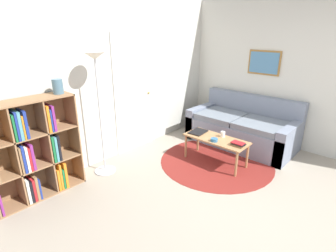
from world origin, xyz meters
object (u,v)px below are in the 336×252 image
at_px(couch, 243,128).
at_px(coffee_table, 216,141).
at_px(laptop, 198,132).
at_px(bookshelf, 27,154).
at_px(bowl, 214,140).
at_px(floor_lamp, 97,79).
at_px(cup, 223,134).
at_px(vase_on_shelf, 58,86).

relative_size(couch, coffee_table, 1.87).
bearing_deg(laptop, coffee_table, -91.23).
height_order(bookshelf, couch, bookshelf).
bearing_deg(couch, bowl, -175.43).
height_order(couch, bowl, couch).
bearing_deg(floor_lamp, bookshelf, 172.07).
bearing_deg(couch, bookshelf, 160.81).
xyz_separation_m(floor_lamp, couch, (2.37, -1.03, -1.11)).
xyz_separation_m(couch, cup, (-0.89, -0.09, 0.17)).
relative_size(floor_lamp, vase_on_shelf, 9.57).
xyz_separation_m(cup, vase_on_shelf, (-1.96, 1.26, 0.89)).
height_order(couch, cup, couch).
xyz_separation_m(bowl, vase_on_shelf, (-1.72, 1.25, 0.91)).
relative_size(bookshelf, floor_lamp, 0.72).
height_order(laptop, vase_on_shelf, vase_on_shelf).
distance_m(couch, bowl, 1.15).
relative_size(cup, vase_on_shelf, 0.49).
xyz_separation_m(coffee_table, cup, (0.12, -0.05, 0.09)).
distance_m(couch, vase_on_shelf, 3.26).
bearing_deg(laptop, bowl, -108.28).
distance_m(coffee_table, laptop, 0.36).
relative_size(coffee_table, bowl, 9.34).
xyz_separation_m(coffee_table, laptop, (0.01, 0.36, 0.06)).
bearing_deg(floor_lamp, couch, -23.52).
bearing_deg(floor_lamp, cup, -37.24).
bearing_deg(coffee_table, bookshelf, 152.62).
height_order(coffee_table, vase_on_shelf, vase_on_shelf).
height_order(bookshelf, coffee_table, bookshelf).
bearing_deg(laptop, vase_on_shelf, 155.20).
height_order(couch, laptop, couch).
xyz_separation_m(laptop, bowl, (-0.13, -0.40, 0.01)).
distance_m(floor_lamp, laptop, 1.83).
bearing_deg(couch, laptop, 162.87).
distance_m(bookshelf, cup, 2.78).
distance_m(laptop, bowl, 0.42).
bearing_deg(bowl, coffee_table, 18.95).
xyz_separation_m(floor_lamp, coffee_table, (1.36, -1.08, -1.03)).
bearing_deg(couch, vase_on_shelf, 157.80).
distance_m(laptop, cup, 0.42).
height_order(bookshelf, vase_on_shelf, vase_on_shelf).
bearing_deg(laptop, floor_lamp, 152.16).
bearing_deg(bookshelf, laptop, -20.05).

